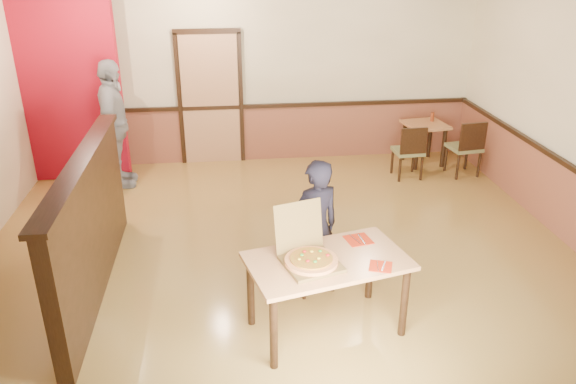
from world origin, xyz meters
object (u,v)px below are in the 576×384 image
at_px(pizza_box, 309,257).
at_px(diner_chair, 309,247).
at_px(passerby, 114,125).
at_px(side_table, 424,133).
at_px(diner, 315,229).
at_px(side_chair_left, 410,150).
at_px(side_chair_right, 467,146).
at_px(main_table, 327,270).
at_px(condiment, 432,117).

bearing_deg(pizza_box, diner_chair, 63.91).
height_order(diner_chair, pizza_box, pizza_box).
bearing_deg(pizza_box, passerby, 103.61).
relative_size(side_table, diner, 0.49).
bearing_deg(side_chair_left, side_chair_right, 176.95).
height_order(main_table, pizza_box, pizza_box).
xyz_separation_m(main_table, passerby, (-2.43, 3.79, 0.29)).
bearing_deg(passerby, main_table, -148.78).
distance_m(side_chair_left, condiment, 0.98).
bearing_deg(diner, side_table, -145.87).
xyz_separation_m(diner, passerby, (-2.43, 3.14, 0.21)).
bearing_deg(main_table, diner, 76.57).
xyz_separation_m(passerby, condiment, (4.96, 0.47, -0.19)).
relative_size(main_table, condiment, 10.85).
bearing_deg(condiment, pizza_box, -122.13).
bearing_deg(pizza_box, diner, 59.06).
xyz_separation_m(diner_chair, side_chair_right, (2.88, 2.75, 0.04)).
height_order(main_table, diner, diner).
bearing_deg(pizza_box, side_table, 41.74).
bearing_deg(pizza_box, condiment, 40.98).
height_order(diner, passerby, passerby).
distance_m(side_chair_left, side_chair_right, 0.91).
distance_m(passerby, condiment, 4.99).
xyz_separation_m(side_chair_right, pizza_box, (-3.02, -3.58, 0.33)).
relative_size(side_chair_left, diner, 0.58).
xyz_separation_m(diner_chair, side_chair_left, (1.98, 2.76, 0.02)).
bearing_deg(side_table, side_chair_left, -126.09).
bearing_deg(pizza_box, main_table, -3.06).
bearing_deg(main_table, pizza_box, 179.97).
bearing_deg(diner_chair, side_chair_right, 24.71).
distance_m(diner, pizza_box, 0.72).
distance_m(main_table, condiment, 4.96).
relative_size(diner, pizza_box, 2.24).
bearing_deg(passerby, condiment, -86.06).
bearing_deg(side_chair_right, main_table, 43.62).
height_order(side_chair_left, diner, diner).
bearing_deg(diner, main_table, 68.80).
bearing_deg(passerby, diner_chair, -143.02).
xyz_separation_m(side_chair_left, side_table, (0.45, 0.61, 0.05)).
height_order(diner_chair, side_chair_left, side_chair_left).
bearing_deg(passerby, side_chair_left, -94.80).
bearing_deg(diner, side_chair_left, -145.46).
bearing_deg(side_chair_left, side_table, -128.96).
height_order(diner_chair, condiment, condiment).
xyz_separation_m(main_table, side_chair_right, (2.84, 3.53, -0.16)).
bearing_deg(side_table, diner_chair, -125.74).
relative_size(main_table, pizza_box, 2.41).
distance_m(side_chair_right, passerby, 5.30).
relative_size(side_chair_right, passerby, 0.48).
xyz_separation_m(side_chair_left, diner, (-1.94, -2.89, 0.27)).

